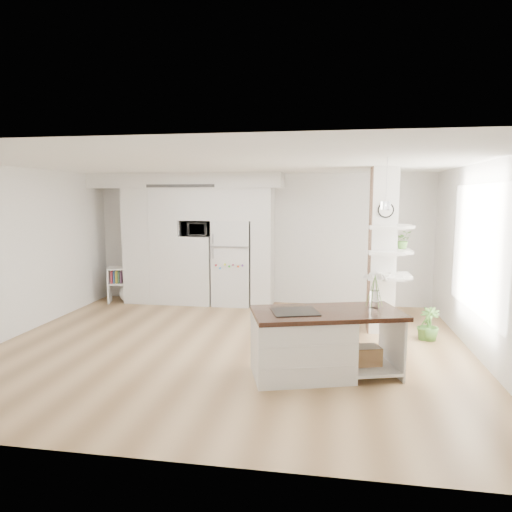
# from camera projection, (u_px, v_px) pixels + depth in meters

# --- Properties ---
(floor) EXTENTS (7.00, 6.00, 0.01)m
(floor) POSITION_uv_depth(u_px,v_px,m) (230.00, 347.00, 6.81)
(floor) COLOR tan
(floor) RESTS_ON ground
(room) EXTENTS (7.04, 6.04, 2.72)m
(room) POSITION_uv_depth(u_px,v_px,m) (229.00, 223.00, 6.57)
(room) COLOR white
(room) RESTS_ON ground
(cabinet_wall) EXTENTS (4.00, 0.71, 2.70)m
(cabinet_wall) POSITION_uv_depth(u_px,v_px,m) (189.00, 232.00, 9.46)
(cabinet_wall) COLOR white
(cabinet_wall) RESTS_ON floor
(refrigerator) EXTENTS (0.78, 0.69, 1.75)m
(refrigerator) POSITION_uv_depth(u_px,v_px,m) (233.00, 263.00, 9.41)
(refrigerator) COLOR white
(refrigerator) RESTS_ON floor
(column) EXTENTS (0.69, 0.90, 2.70)m
(column) POSITION_uv_depth(u_px,v_px,m) (388.00, 251.00, 7.37)
(column) COLOR silver
(column) RESTS_ON floor
(window) EXTENTS (0.00, 2.40, 2.40)m
(window) POSITION_uv_depth(u_px,v_px,m) (477.00, 249.00, 6.36)
(window) COLOR white
(window) RESTS_ON room
(pendant_light) EXTENTS (0.12, 0.12, 0.10)m
(pendant_light) POSITION_uv_depth(u_px,v_px,m) (349.00, 204.00, 6.41)
(pendant_light) COLOR white
(pendant_light) RESTS_ON room
(kitchen_island) EXTENTS (2.00, 1.35, 1.39)m
(kitchen_island) POSITION_uv_depth(u_px,v_px,m) (311.00, 342.00, 5.66)
(kitchen_island) COLOR white
(kitchen_island) RESTS_ON floor
(bookshelf) EXTENTS (0.70, 0.52, 0.74)m
(bookshelf) POSITION_uv_depth(u_px,v_px,m) (125.00, 287.00, 9.68)
(bookshelf) COLOR white
(bookshelf) RESTS_ON floor
(floor_plant_a) EXTENTS (0.29, 0.25, 0.47)m
(floor_plant_a) POSITION_uv_depth(u_px,v_px,m) (426.00, 325.00, 7.11)
(floor_plant_a) COLOR #4B7F33
(floor_plant_a) RESTS_ON floor
(floor_plant_b) EXTENTS (0.36, 0.36, 0.51)m
(floor_plant_b) POSITION_uv_depth(u_px,v_px,m) (429.00, 324.00, 7.10)
(floor_plant_b) COLOR #4B7F33
(floor_plant_b) RESTS_ON floor
(microwave) EXTENTS (0.54, 0.37, 0.30)m
(microwave) POSITION_uv_depth(u_px,v_px,m) (197.00, 229.00, 9.38)
(microwave) COLOR #2D2D2D
(microwave) RESTS_ON cabinet_wall
(shelf_plant) EXTENTS (0.27, 0.23, 0.30)m
(shelf_plant) POSITION_uv_depth(u_px,v_px,m) (403.00, 240.00, 7.47)
(shelf_plant) COLOR #4B7F33
(shelf_plant) RESTS_ON column
(decor_bowl) EXTENTS (0.22, 0.22, 0.05)m
(decor_bowl) POSITION_uv_depth(u_px,v_px,m) (384.00, 275.00, 7.20)
(decor_bowl) COLOR white
(decor_bowl) RESTS_ON column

